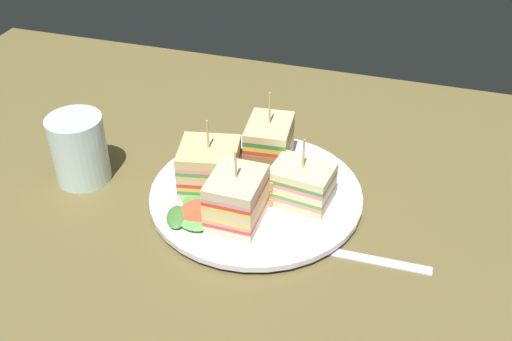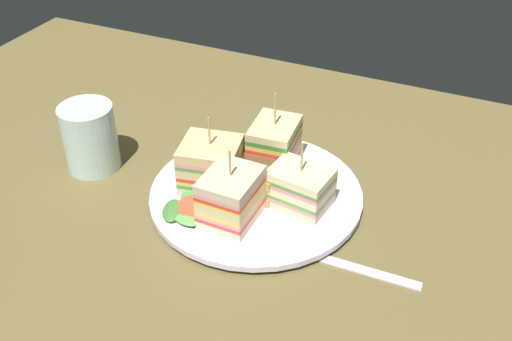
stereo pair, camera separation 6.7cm
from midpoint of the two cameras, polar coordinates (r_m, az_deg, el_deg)
ground_plane at (r=70.33cm, az=-2.74°, el=-3.52°), size 117.71×71.64×1.80cm
plate at (r=69.27cm, az=-2.78°, el=-2.45°), size 24.74×24.74×1.28cm
sandwich_wedge_0 at (r=68.30cm, az=-7.26°, el=0.13°), size 7.71×7.27×9.16cm
sandwich_wedge_1 at (r=63.48cm, az=-4.91°, el=-2.82°), size 5.51×6.76×8.92cm
sandwich_wedge_2 at (r=66.41cm, az=1.55°, el=-1.33°), size 7.27×5.84×8.24cm
sandwich_wedge_3 at (r=71.33cm, az=-1.71°, el=2.40°), size 5.61×7.06×10.24cm
salad_garnish at (r=65.92cm, az=-9.14°, el=-4.10°), size 5.76×7.20×1.18cm
spoon at (r=63.03cm, az=3.87°, el=-7.64°), size 14.62×2.52×1.00cm
drinking_glass at (r=75.19cm, az=-19.02°, el=1.47°), size 6.60×6.60×8.47cm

